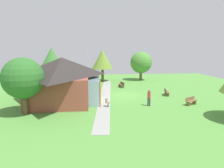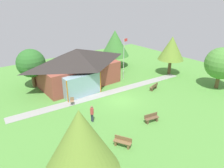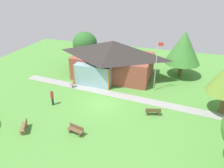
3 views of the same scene
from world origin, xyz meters
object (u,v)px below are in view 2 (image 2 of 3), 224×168
object	(u,v)px
pavilion	(78,66)
tree_east_hedge	(172,48)
tree_far_east	(221,64)
bench_front_left	(123,142)
tree_lawn_corner	(81,142)
visitor_strolling_lawn	(92,112)
flagpole	(124,57)
tree_behind_pavilion_left	(31,63)
bench_front_center	(151,118)
bench_mid_right	(154,87)
patio_chair_west	(72,101)
tree_behind_pavilion_right	(115,43)

from	to	relation	value
pavilion	tree_east_hedge	bearing A→B (deg)	-21.38
pavilion	tree_east_hedge	distance (m)	14.30
tree_far_east	bench_front_left	bearing A→B (deg)	-175.91
tree_lawn_corner	visitor_strolling_lawn	bearing A→B (deg)	53.88
flagpole	tree_east_hedge	size ratio (longest dim) A/B	1.04
bench_front_left	tree_behind_pavilion_left	world-z (taller)	tree_behind_pavilion_left
visitor_strolling_lawn	tree_east_hedge	world-z (taller)	tree_east_hedge
pavilion	tree_lawn_corner	distance (m)	18.38
flagpole	bench_front_center	world-z (taller)	flagpole
tree_behind_pavilion_left	tree_east_hedge	size ratio (longest dim) A/B	0.88
pavilion	bench_front_center	world-z (taller)	pavilion
bench_mid_right	tree_lawn_corner	bearing A→B (deg)	-167.14
bench_mid_right	bench_front_left	bearing A→B (deg)	-165.49
flagpole	bench_front_center	bearing A→B (deg)	-117.14
pavilion	flagpole	size ratio (longest dim) A/B	1.83
patio_chair_west	tree_lawn_corner	size ratio (longest dim) A/B	0.14
tree_lawn_corner	tree_east_hedge	distance (m)	24.55
flagpole	bench_front_left	xyz separation A→B (m)	(-9.86, -11.33, -2.94)
tree_lawn_corner	bench_mid_right	bearing A→B (deg)	28.04
tree_far_east	tree_lawn_corner	bearing A→B (deg)	-171.16
bench_mid_right	tree_behind_pavilion_left	bearing A→B (deg)	123.43
pavilion	flagpole	xyz separation A→B (m)	(6.09, -2.49, 0.78)
flagpole	tree_far_east	distance (m)	12.71
patio_chair_west	tree_east_hedge	distance (m)	17.28
tree_lawn_corner	tree_behind_pavilion_right	bearing A→B (deg)	47.29
patio_chair_west	tree_far_east	distance (m)	19.34
bench_mid_right	tree_lawn_corner	size ratio (longest dim) A/B	0.25
flagpole	visitor_strolling_lawn	distance (m)	12.14
patio_chair_west	visitor_strolling_lawn	distance (m)	4.38
bench_front_left	tree_lawn_corner	xyz separation A→B (m)	(-4.98, -2.26, 3.85)
pavilion	tree_far_east	world-z (taller)	tree_far_east
pavilion	tree_behind_pavilion_left	bearing A→B (deg)	152.16
flagpole	bench_mid_right	distance (m)	6.12
patio_chair_west	visitor_strolling_lawn	bearing A→B (deg)	119.18
tree_far_east	tree_lawn_corner	world-z (taller)	tree_lawn_corner
bench_mid_right	pavilion	bearing A→B (deg)	115.65
tree_lawn_corner	tree_behind_pavilion_left	world-z (taller)	tree_lawn_corner
bench_mid_right	patio_chair_west	size ratio (longest dim) A/B	1.82
bench_front_center	patio_chair_west	size ratio (longest dim) A/B	1.81
tree_far_east	visitor_strolling_lawn	bearing A→B (deg)	169.24
bench_front_center	tree_behind_pavilion_left	bearing A→B (deg)	-56.49
tree_behind_pavilion_left	tree_far_east	bearing A→B (deg)	-38.74
bench_front_center	tree_behind_pavilion_right	distance (m)	18.12
bench_mid_right	tree_east_hedge	bearing A→B (deg)	6.89
visitor_strolling_lawn	tree_behind_pavilion_right	xyz separation A→B (m)	(12.61, 12.23, 3.02)
tree_lawn_corner	flagpole	bearing A→B (deg)	42.47
bench_mid_right	tree_behind_pavilion_left	world-z (taller)	tree_behind_pavilion_left
bench_mid_right	tree_far_east	xyz separation A→B (m)	(7.10, -4.74, 2.99)
tree_far_east	tree_behind_pavilion_left	distance (m)	24.52
visitor_strolling_lawn	patio_chair_west	bearing A→B (deg)	-5.48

